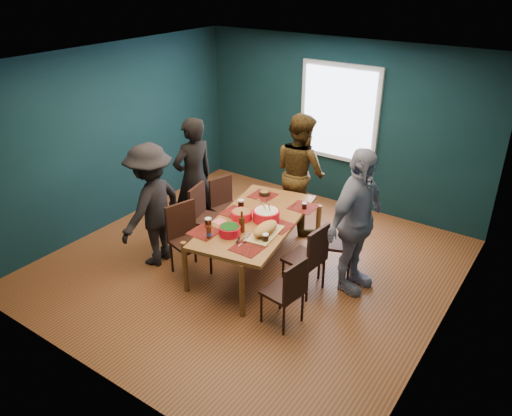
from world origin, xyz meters
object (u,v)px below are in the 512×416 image
Objects in this scene: chair_left_mid at (204,213)px; person_near_left at (152,205)px; chair_right_near at (288,289)px; bowl_herbs at (230,230)px; person_back at (300,172)px; dining_table at (256,224)px; person_far_left at (194,178)px; bowl_dumpling at (266,215)px; chair_right_far at (345,237)px; bowl_salad at (242,215)px; chair_left_near at (186,234)px; chair_right_mid at (310,255)px; person_right at (356,222)px; cutting_board at (265,230)px; chair_left_far at (225,202)px.

person_near_left reaches higher than chair_left_mid.
chair_right_near is 1.06m from bowl_herbs.
person_back is 1.90m from bowl_herbs.
dining_table is 1.34m from person_far_left.
bowl_herbs is at bearing -105.67° from bowl_dumpling.
chair_right_far is at bearing 28.93° from bowl_dumpling.
bowl_dumpling is 0.58m from bowl_herbs.
chair_left_mid is 1.99m from chair_right_far.
bowl_salad is at bearing 112.63° from person_back.
chair_left_near is at bearing -167.56° from chair_right_far.
person_far_left is (-2.13, 0.34, 0.36)m from chair_right_mid.
person_right reaches higher than bowl_herbs.
dining_table is 2.28× the size of chair_right_mid.
person_far_left is at bearing 66.80° from person_back.
chair_right_near is (1.88, -0.81, -0.05)m from chair_left_mid.
chair_right_far is 3.62× the size of bowl_salad.
chair_left_near is 3.56× the size of bowl_herbs.
chair_left_mid is 0.52× the size of person_far_left.
chair_left_near reaches higher than dining_table.
chair_right_near is at bearing 140.00° from person_back.
cutting_board reaches higher than bowl_salad.
person_near_left is 6.32× the size of bowl_herbs.
chair_left_near is 3.55× the size of bowl_salad.
chair_right_far is (1.94, -0.01, 0.05)m from chair_left_far.
bowl_salad is (0.57, 0.45, 0.25)m from chair_left_near.
chair_left_near is at bearing -84.33° from chair_left_mid.
chair_left_mid is at bearing 179.45° from bowl_dumpling.
person_back is at bearing 124.43° from chair_right_far.
chair_right_near is (1.88, -1.30, -0.02)m from chair_left_far.
person_right is (2.15, -0.21, 0.41)m from chair_left_far.
chair_right_mid reaches higher than bowl_salad.
bowl_dumpling is at bearing 124.51° from person_back.
dining_table is 1.10m from chair_left_far.
dining_table is 2.25× the size of chair_left_mid.
person_near_left is (0.04, -0.89, -0.06)m from person_far_left.
chair_left_far is at bearing 69.69° from person_back.
person_near_left is (-2.25, -1.15, 0.28)m from chair_right_far.
bowl_salad is at bearing 108.78° from person_near_left.
cutting_board reaches higher than dining_table.
dining_table is 6.18× the size of bowl_dumpling.
person_back is (0.58, 1.93, 0.34)m from chair_left_near.
chair_left_near reaches higher than bowl_herbs.
chair_right_mid is 0.50× the size of person_right.
chair_left_near is at bearing -142.16° from bowl_salad.
bowl_dumpling is at bearing -12.99° from chair_left_mid.
chair_right_mid reaches higher than dining_table.
chair_left_mid reaches higher than bowl_salad.
bowl_herbs is (1.21, 0.10, -0.03)m from person_near_left.
chair_right_near is (0.95, -0.75, -0.18)m from dining_table.
bowl_salad is (1.13, -0.38, -0.10)m from person_far_left.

